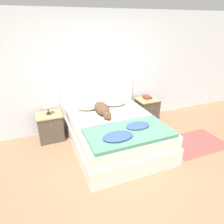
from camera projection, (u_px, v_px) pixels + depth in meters
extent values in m
plane|color=#896647|center=(142.00, 180.00, 3.18)|extent=(16.00, 16.00, 0.00)
cube|color=silver|center=(97.00, 72.00, 4.45)|extent=(9.00, 0.06, 2.55)
cube|color=silver|center=(116.00, 139.00, 3.98)|extent=(1.64, 1.99, 0.34)
cube|color=silver|center=(116.00, 126.00, 3.87)|extent=(1.58, 1.93, 0.23)
cube|color=silver|center=(99.00, 104.00, 4.69)|extent=(1.72, 0.04, 1.07)
cylinder|color=silver|center=(98.00, 82.00, 4.47)|extent=(1.72, 0.06, 0.06)
cube|color=#4C4238|center=(51.00, 127.00, 4.18)|extent=(0.49, 0.42, 0.55)
cube|color=tan|center=(49.00, 115.00, 4.06)|extent=(0.51, 0.44, 0.03)
sphere|color=tan|center=(51.00, 125.00, 3.93)|extent=(0.02, 0.02, 0.02)
cube|color=#4C4238|center=(147.00, 110.00, 4.98)|extent=(0.49, 0.42, 0.55)
cube|color=tan|center=(148.00, 100.00, 4.86)|extent=(0.51, 0.44, 0.03)
sphere|color=tan|center=(152.00, 108.00, 4.73)|extent=(0.02, 0.02, 0.02)
ellipsoid|color=beige|center=(90.00, 106.00, 4.33)|extent=(0.57, 0.38, 0.14)
ellipsoid|color=beige|center=(115.00, 102.00, 4.53)|extent=(0.57, 0.38, 0.14)
cube|color=#4C8466|center=(129.00, 133.00, 3.35)|extent=(1.44, 0.80, 0.06)
ellipsoid|color=#334C7F|center=(118.00, 136.00, 3.13)|extent=(0.50, 0.32, 0.06)
ellipsoid|color=#334C7F|center=(138.00, 125.00, 3.47)|extent=(0.43, 0.28, 0.05)
ellipsoid|color=brown|center=(102.00, 108.00, 4.10)|extent=(0.27, 0.56, 0.21)
sphere|color=brown|center=(107.00, 116.00, 3.84)|extent=(0.16, 0.16, 0.16)
ellipsoid|color=brown|center=(109.00, 118.00, 3.79)|extent=(0.07, 0.09, 0.07)
cone|color=brown|center=(105.00, 113.00, 3.81)|extent=(0.05, 0.05, 0.06)
cone|color=brown|center=(109.00, 112.00, 3.84)|extent=(0.05, 0.05, 0.06)
ellipsoid|color=brown|center=(100.00, 106.00, 4.34)|extent=(0.17, 0.25, 0.08)
cube|color=orange|center=(147.00, 98.00, 4.87)|extent=(0.13, 0.18, 0.02)
cube|color=#285689|center=(148.00, 97.00, 4.86)|extent=(0.17, 0.20, 0.03)
cube|color=#AD2D28|center=(147.00, 96.00, 4.85)|extent=(0.17, 0.21, 0.02)
cylinder|color=#2D2D33|center=(49.00, 114.00, 4.06)|extent=(0.11, 0.11, 0.02)
cylinder|color=#2D2D33|center=(48.00, 110.00, 4.03)|extent=(0.02, 0.02, 0.14)
cone|color=beige|center=(47.00, 104.00, 3.97)|extent=(0.18, 0.18, 0.11)
cube|color=#93423D|center=(195.00, 143.00, 4.14)|extent=(1.20, 0.82, 0.00)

